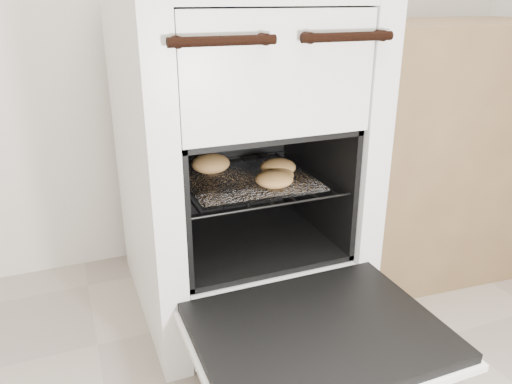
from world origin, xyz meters
The scene contains 6 objects.
stove centered at (0.14, 1.14, 0.48)m, with size 0.65×0.72×0.99m.
oven_door centered at (0.14, 0.60, 0.22)m, with size 0.58×0.45×0.04m.
oven_rack centered at (0.14, 1.07, 0.44)m, with size 0.47×0.45×0.01m.
foil_sheet centered at (0.14, 1.05, 0.45)m, with size 0.37×0.32×0.01m, color white.
baked_rolls centered at (0.16, 1.04, 0.47)m, with size 0.32×0.34×0.06m.
counter centered at (0.93, 1.16, 0.44)m, with size 0.87×0.58×0.87m, color brown.
Camera 1 is at (-0.35, -0.24, 0.95)m, focal length 35.00 mm.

